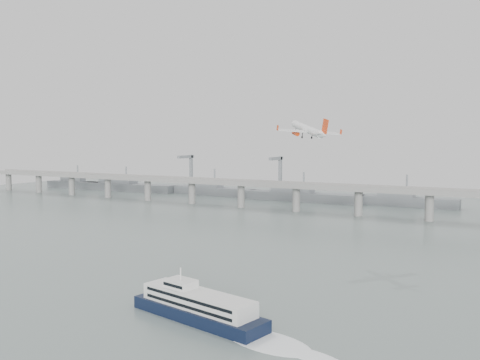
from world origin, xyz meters
The scene contains 5 objects.
ground centered at (0.00, 0.00, 0.00)m, with size 900.00×900.00×0.00m, color slate.
bridge centered at (-1.15, 200.00, 17.65)m, with size 800.00×22.00×23.90m.
distant_fleet centered at (-155.36, 265.08, 6.22)m, with size 453.00×60.90×40.00m.
ferry centered at (38.35, -40.66, 4.14)m, with size 80.36×25.72×15.28m.
airliner centered at (34.07, 61.68, 61.29)m, with size 31.68×29.91×10.93m.
Camera 1 is at (125.78, -170.04, 56.24)m, focal length 38.00 mm.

